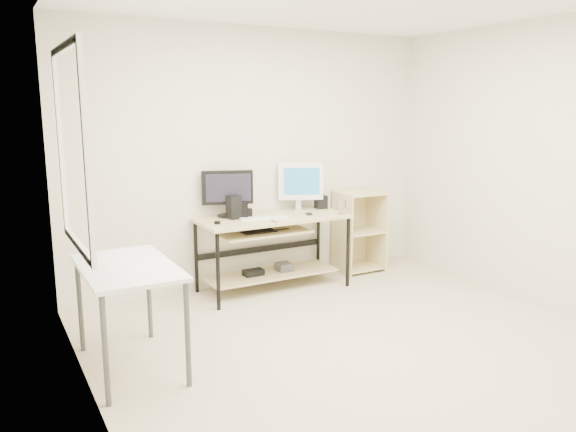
% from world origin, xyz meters
% --- Properties ---
extents(room, '(4.01, 4.01, 2.62)m').
position_xyz_m(room, '(-0.14, 0.04, 1.32)').
color(room, beige).
rests_on(room, ground).
extents(desk, '(1.50, 0.65, 0.75)m').
position_xyz_m(desk, '(-0.03, 1.66, 0.54)').
color(desk, tan).
rests_on(desk, ground).
extents(side_table, '(0.60, 1.00, 0.75)m').
position_xyz_m(side_table, '(-1.68, 0.60, 0.67)').
color(side_table, white).
rests_on(side_table, ground).
extents(shelf_unit, '(0.50, 0.40, 0.90)m').
position_xyz_m(shelf_unit, '(1.15, 1.82, 0.45)').
color(shelf_unit, beige).
rests_on(shelf_unit, ground).
extents(black_monitor, '(0.49, 0.21, 0.46)m').
position_xyz_m(black_monitor, '(-0.39, 1.86, 1.01)').
color(black_monitor, black).
rests_on(black_monitor, desk).
extents(white_imac, '(0.45, 0.23, 0.50)m').
position_xyz_m(white_imac, '(0.43, 1.84, 1.04)').
color(white_imac, silver).
rests_on(white_imac, desk).
extents(keyboard, '(0.47, 0.23, 0.02)m').
position_xyz_m(keyboard, '(-0.14, 1.59, 0.76)').
color(keyboard, white).
rests_on(keyboard, desk).
extents(mouse, '(0.08, 0.11, 0.03)m').
position_xyz_m(mouse, '(-0.10, 1.43, 0.77)').
color(mouse, '#BBBBC0').
rests_on(mouse, desk).
extents(center_speaker, '(0.18, 0.11, 0.08)m').
position_xyz_m(center_speaker, '(-0.27, 1.76, 0.79)').
color(center_speaker, black).
rests_on(center_speaker, desk).
extents(speaker_left, '(0.12, 0.12, 0.23)m').
position_xyz_m(speaker_left, '(-0.39, 1.73, 0.87)').
color(speaker_left, black).
rests_on(speaker_left, desk).
extents(speaker_right, '(0.13, 0.13, 0.14)m').
position_xyz_m(speaker_right, '(0.66, 1.81, 0.82)').
color(speaker_right, black).
rests_on(speaker_right, desk).
extents(audio_controller, '(0.09, 0.07, 0.16)m').
position_xyz_m(audio_controller, '(-0.30, 1.70, 0.83)').
color(audio_controller, black).
rests_on(audio_controller, desk).
extents(volume_puck, '(0.08, 0.08, 0.03)m').
position_xyz_m(volume_puck, '(-0.62, 1.58, 0.76)').
color(volume_puck, black).
rests_on(volume_puck, desk).
extents(smartphone, '(0.10, 0.13, 0.01)m').
position_xyz_m(smartphone, '(0.37, 1.58, 0.75)').
color(smartphone, black).
rests_on(smartphone, desk).
extents(coaster, '(0.12, 0.12, 0.01)m').
position_xyz_m(coaster, '(0.67, 1.43, 0.75)').
color(coaster, '#B07A4F').
rests_on(coaster, desk).
extents(drinking_glass, '(0.09, 0.09, 0.14)m').
position_xyz_m(drinking_glass, '(0.67, 1.43, 0.83)').
color(drinking_glass, white).
rests_on(drinking_glass, coaster).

